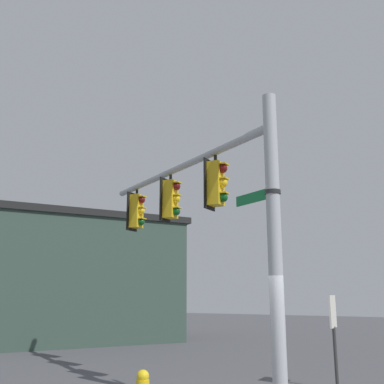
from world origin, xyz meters
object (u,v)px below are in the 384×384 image
traffic_light_mid_outer (137,211)px  traffic_light_nearest_pole (217,183)px  street_name_sign (263,195)px  historical_marker (334,326)px  traffic_light_mid_inner (171,199)px

traffic_light_mid_outer → traffic_light_nearest_pole: bearing=60.8°
traffic_light_mid_outer → street_name_sign: (2.91, 5.20, -0.58)m
traffic_light_nearest_pole → street_name_sign: bearing=60.5°
street_name_sign → traffic_light_mid_outer: bearing=-119.3°
traffic_light_nearest_pole → historical_marker: size_ratio=0.62×
traffic_light_mid_outer → street_name_sign: traffic_light_mid_outer is taller
traffic_light_mid_inner → street_name_sign: 3.84m
street_name_sign → historical_marker: street_name_sign is taller
traffic_light_nearest_pole → traffic_light_mid_inner: size_ratio=1.00×
traffic_light_mid_inner → historical_marker: 5.25m
traffic_light_mid_inner → historical_marker: traffic_light_mid_inner is taller
traffic_light_mid_outer → historical_marker: 6.71m
traffic_light_nearest_pole → traffic_light_mid_outer: (-2.11, -3.78, 0.00)m
traffic_light_nearest_pole → traffic_light_mid_outer: same height
historical_marker → traffic_light_mid_outer: bearing=-90.1°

